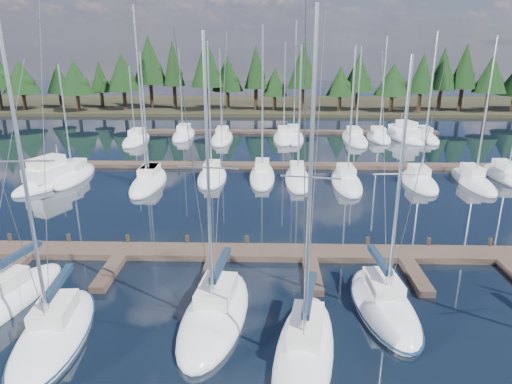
{
  "coord_description": "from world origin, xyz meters",
  "views": [
    {
      "loc": [
        -2.73,
        -8.77,
        13.12
      ],
      "look_at": [
        -3.47,
        22.0,
        3.0
      ],
      "focal_mm": 32.0,
      "sensor_mm": 36.0,
      "label": 1
    }
  ],
  "objects_px": {
    "motor_yacht_left": "(53,179)",
    "front_sailboat_4": "(384,305)",
    "main_dock": "(309,257)",
    "motor_yacht_right": "(404,136)",
    "front_sailboat_3": "(305,351)",
    "front_sailboat_2": "(215,313)",
    "front_sailboat_1": "(54,333)"
  },
  "relations": [
    {
      "from": "front_sailboat_1",
      "to": "front_sailboat_3",
      "type": "distance_m",
      "value": 11.55
    },
    {
      "from": "front_sailboat_3",
      "to": "front_sailboat_4",
      "type": "xyz_separation_m",
      "value": [
        4.35,
        3.8,
        -0.02
      ]
    },
    {
      "from": "front_sailboat_3",
      "to": "front_sailboat_1",
      "type": "bearing_deg",
      "value": 175.06
    },
    {
      "from": "front_sailboat_2",
      "to": "main_dock",
      "type": "bearing_deg",
      "value": 51.13
    },
    {
      "from": "front_sailboat_1",
      "to": "motor_yacht_left",
      "type": "distance_m",
      "value": 26.44
    },
    {
      "from": "front_sailboat_1",
      "to": "front_sailboat_2",
      "type": "height_order",
      "value": "front_sailboat_1"
    },
    {
      "from": "front_sailboat_1",
      "to": "front_sailboat_4",
      "type": "relative_size",
      "value": 1.17
    },
    {
      "from": "front_sailboat_3",
      "to": "motor_yacht_right",
      "type": "bearing_deg",
      "value": 69.6
    },
    {
      "from": "front_sailboat_2",
      "to": "front_sailboat_4",
      "type": "distance_m",
      "value": 8.64
    },
    {
      "from": "main_dock",
      "to": "front_sailboat_3",
      "type": "height_order",
      "value": "front_sailboat_3"
    },
    {
      "from": "front_sailboat_2",
      "to": "motor_yacht_right",
      "type": "distance_m",
      "value": 49.73
    },
    {
      "from": "front_sailboat_1",
      "to": "front_sailboat_2",
      "type": "xyz_separation_m",
      "value": [
        7.28,
        1.85,
        -0.01
      ]
    },
    {
      "from": "motor_yacht_left",
      "to": "front_sailboat_4",
      "type": "bearing_deg",
      "value": -38.4
    },
    {
      "from": "front_sailboat_2",
      "to": "front_sailboat_3",
      "type": "xyz_separation_m",
      "value": [
        4.23,
        -2.84,
        0.02
      ]
    },
    {
      "from": "main_dock",
      "to": "front_sailboat_4",
      "type": "bearing_deg",
      "value": -58.92
    },
    {
      "from": "front_sailboat_3",
      "to": "motor_yacht_left",
      "type": "distance_m",
      "value": 33.65
    },
    {
      "from": "front_sailboat_3",
      "to": "motor_yacht_left",
      "type": "bearing_deg",
      "value": 131.88
    },
    {
      "from": "main_dock",
      "to": "front_sailboat_4",
      "type": "distance_m",
      "value": 6.47
    },
    {
      "from": "main_dock",
      "to": "front_sailboat_1",
      "type": "bearing_deg",
      "value": -146.29
    },
    {
      "from": "front_sailboat_1",
      "to": "motor_yacht_right",
      "type": "relative_size",
      "value": 1.68
    },
    {
      "from": "front_sailboat_4",
      "to": "motor_yacht_right",
      "type": "relative_size",
      "value": 1.44
    },
    {
      "from": "front_sailboat_2",
      "to": "front_sailboat_1",
      "type": "bearing_deg",
      "value": -165.73
    },
    {
      "from": "main_dock",
      "to": "front_sailboat_3",
      "type": "distance_m",
      "value": 9.4
    },
    {
      "from": "front_sailboat_2",
      "to": "front_sailboat_4",
      "type": "relative_size",
      "value": 1.07
    },
    {
      "from": "main_dock",
      "to": "motor_yacht_right",
      "type": "xyz_separation_m",
      "value": [
        16.65,
        38.15,
        0.29
      ]
    },
    {
      "from": "front_sailboat_1",
      "to": "front_sailboat_3",
      "type": "bearing_deg",
      "value": -4.94
    },
    {
      "from": "main_dock",
      "to": "front_sailboat_2",
      "type": "xyz_separation_m",
      "value": [
        -5.24,
        -6.5,
        0.08
      ]
    },
    {
      "from": "main_dock",
      "to": "motor_yacht_right",
      "type": "distance_m",
      "value": 41.62
    },
    {
      "from": "front_sailboat_2",
      "to": "front_sailboat_4",
      "type": "bearing_deg",
      "value": 6.37
    },
    {
      "from": "main_dock",
      "to": "front_sailboat_1",
      "type": "distance_m",
      "value": 15.05
    },
    {
      "from": "front_sailboat_2",
      "to": "front_sailboat_4",
      "type": "height_order",
      "value": "front_sailboat_2"
    },
    {
      "from": "motor_yacht_left",
      "to": "motor_yacht_right",
      "type": "relative_size",
      "value": 1.03
    }
  ]
}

